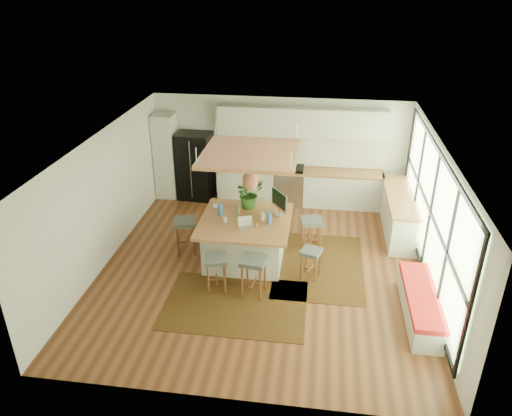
# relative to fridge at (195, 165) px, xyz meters

# --- Properties ---
(floor) EXTENTS (7.00, 7.00, 0.00)m
(floor) POSITION_rel_fridge_xyz_m (2.19, -3.17, -0.93)
(floor) COLOR #542A18
(floor) RESTS_ON ground
(ceiling) EXTENTS (7.00, 7.00, 0.00)m
(ceiling) POSITION_rel_fridge_xyz_m (2.19, -3.17, 1.78)
(ceiling) COLOR white
(ceiling) RESTS_ON ground
(wall_back) EXTENTS (6.50, 0.00, 6.50)m
(wall_back) POSITION_rel_fridge_xyz_m (2.19, 0.33, 0.42)
(wall_back) COLOR silver
(wall_back) RESTS_ON ground
(wall_front) EXTENTS (6.50, 0.00, 6.50)m
(wall_front) POSITION_rel_fridge_xyz_m (2.19, -6.67, 0.42)
(wall_front) COLOR silver
(wall_front) RESTS_ON ground
(wall_left) EXTENTS (0.00, 7.00, 7.00)m
(wall_left) POSITION_rel_fridge_xyz_m (-1.06, -3.17, 0.42)
(wall_left) COLOR silver
(wall_left) RESTS_ON ground
(wall_right) EXTENTS (0.00, 7.00, 7.00)m
(wall_right) POSITION_rel_fridge_xyz_m (5.44, -3.17, 0.42)
(wall_right) COLOR silver
(wall_right) RESTS_ON ground
(window_wall) EXTENTS (0.10, 6.20, 2.60)m
(window_wall) POSITION_rel_fridge_xyz_m (5.41, -3.17, 0.47)
(window_wall) COLOR black
(window_wall) RESTS_ON wall_right
(pantry) EXTENTS (0.55, 0.60, 2.25)m
(pantry) POSITION_rel_fridge_xyz_m (-0.76, 0.01, 0.20)
(pantry) COLOR silver
(pantry) RESTS_ON floor
(back_counter_base) EXTENTS (4.20, 0.60, 0.88)m
(back_counter_base) POSITION_rel_fridge_xyz_m (2.74, 0.01, -0.49)
(back_counter_base) COLOR silver
(back_counter_base) RESTS_ON floor
(back_counter_top) EXTENTS (4.24, 0.64, 0.05)m
(back_counter_top) POSITION_rel_fridge_xyz_m (2.74, 0.01, -0.03)
(back_counter_top) COLOR #945B34
(back_counter_top) RESTS_ON back_counter_base
(backsplash) EXTENTS (4.20, 0.02, 0.80)m
(backsplash) POSITION_rel_fridge_xyz_m (2.74, 0.31, 0.43)
(backsplash) COLOR white
(backsplash) RESTS_ON wall_back
(upper_cabinets) EXTENTS (4.20, 0.34, 0.70)m
(upper_cabinets) POSITION_rel_fridge_xyz_m (2.74, 0.15, 1.22)
(upper_cabinets) COLOR silver
(upper_cabinets) RESTS_ON wall_back
(range) EXTENTS (0.76, 0.62, 1.00)m
(range) POSITION_rel_fridge_xyz_m (2.49, 0.01, -0.43)
(range) COLOR #A5A5AA
(range) RESTS_ON floor
(right_counter_base) EXTENTS (0.60, 2.50, 0.88)m
(right_counter_base) POSITION_rel_fridge_xyz_m (5.12, -1.17, -0.49)
(right_counter_base) COLOR silver
(right_counter_base) RESTS_ON floor
(right_counter_top) EXTENTS (0.64, 2.54, 0.05)m
(right_counter_top) POSITION_rel_fridge_xyz_m (5.12, -1.17, -0.03)
(right_counter_top) COLOR #945B34
(right_counter_top) RESTS_ON right_counter_base
(window_bench) EXTENTS (0.52, 2.00, 0.50)m
(window_bench) POSITION_rel_fridge_xyz_m (5.14, -4.37, -0.68)
(window_bench) COLOR silver
(window_bench) RESTS_ON floor
(ceiling_panel) EXTENTS (1.86, 1.86, 0.80)m
(ceiling_panel) POSITION_rel_fridge_xyz_m (1.89, -2.77, 1.12)
(ceiling_panel) COLOR #945B34
(ceiling_panel) RESTS_ON ceiling
(rug_near) EXTENTS (2.60, 1.80, 0.01)m
(rug_near) POSITION_rel_fridge_xyz_m (1.85, -4.50, -0.92)
(rug_near) COLOR black
(rug_near) RESTS_ON floor
(rug_right) EXTENTS (1.80, 2.60, 0.01)m
(rug_right) POSITION_rel_fridge_xyz_m (3.35, -2.97, -0.92)
(rug_right) COLOR black
(rug_right) RESTS_ON floor
(fridge) EXTENTS (0.93, 0.76, 1.78)m
(fridge) POSITION_rel_fridge_xyz_m (0.00, 0.00, 0.00)
(fridge) COLOR black
(fridge) RESTS_ON floor
(island) EXTENTS (1.85, 1.85, 0.93)m
(island) POSITION_rel_fridge_xyz_m (1.80, -2.90, -0.46)
(island) COLOR #945B34
(island) RESTS_ON floor
(stool_near_left) EXTENTS (0.50, 0.50, 0.70)m
(stool_near_left) POSITION_rel_fridge_xyz_m (1.41, -4.06, -0.57)
(stool_near_left) COLOR #444A4B
(stool_near_left) RESTS_ON floor
(stool_near_right) EXTENTS (0.52, 0.52, 0.78)m
(stool_near_right) POSITION_rel_fridge_xyz_m (2.14, -4.11, -0.57)
(stool_near_right) COLOR #444A4B
(stool_near_right) RESTS_ON floor
(stool_right_front) EXTENTS (0.47, 0.47, 0.63)m
(stool_right_front) POSITION_rel_fridge_xyz_m (3.18, -3.41, -0.57)
(stool_right_front) COLOR #444A4B
(stool_right_front) RESTS_ON floor
(stool_right_back) EXTENTS (0.51, 0.51, 0.74)m
(stool_right_back) POSITION_rel_fridge_xyz_m (3.14, -2.33, -0.57)
(stool_right_back) COLOR #444A4B
(stool_right_back) RESTS_ON floor
(stool_left_side) EXTENTS (0.57, 0.57, 0.78)m
(stool_left_side) POSITION_rel_fridge_xyz_m (0.48, -2.81, -0.57)
(stool_left_side) COLOR #444A4B
(stool_left_side) RESTS_ON floor
(laptop) EXTENTS (0.38, 0.39, 0.22)m
(laptop) POSITION_rel_fridge_xyz_m (1.86, -3.23, 0.12)
(laptop) COLOR #A5A5AA
(laptop) RESTS_ON island
(monitor) EXTENTS (0.51, 0.60, 0.55)m
(monitor) POSITION_rel_fridge_xyz_m (2.46, -2.59, 0.26)
(monitor) COLOR #A5A5AA
(monitor) RESTS_ON island
(microwave) EXTENTS (0.54, 0.37, 0.33)m
(microwave) POSITION_rel_fridge_xyz_m (0.95, -0.03, 0.17)
(microwave) COLOR #A5A5AA
(microwave) RESTS_ON back_counter_top
(island_plant) EXTENTS (0.88, 0.88, 0.51)m
(island_plant) POSITION_rel_fridge_xyz_m (1.79, -2.31, 0.26)
(island_plant) COLOR #1E4C19
(island_plant) RESTS_ON island
(island_bowl) EXTENTS (0.25, 0.25, 0.05)m
(island_bowl) POSITION_rel_fridge_xyz_m (1.13, -2.44, 0.03)
(island_bowl) COLOR silver
(island_bowl) RESTS_ON island
(island_bottle_0) EXTENTS (0.07, 0.07, 0.19)m
(island_bottle_0) POSITION_rel_fridge_xyz_m (1.25, -2.80, 0.10)
(island_bottle_0) COLOR #2F6EBF
(island_bottle_0) RESTS_ON island
(island_bottle_1) EXTENTS (0.07, 0.07, 0.19)m
(island_bottle_1) POSITION_rel_fridge_xyz_m (1.40, -3.05, 0.10)
(island_bottle_1) COLOR #B9BABF
(island_bottle_1) RESTS_ON island
(island_bottle_2) EXTENTS (0.07, 0.07, 0.19)m
(island_bottle_2) POSITION_rel_fridge_xyz_m (2.05, -3.20, 0.10)
(island_bottle_2) COLOR brown
(island_bottle_2) RESTS_ON island
(island_bottle_3) EXTENTS (0.07, 0.07, 0.19)m
(island_bottle_3) POSITION_rel_fridge_xyz_m (2.15, -2.85, 0.10)
(island_bottle_3) COLOR silver
(island_bottle_3) RESTS_ON island
(island_bottle_4) EXTENTS (0.07, 0.07, 0.19)m
(island_bottle_4) POSITION_rel_fridge_xyz_m (1.60, -2.65, 0.10)
(island_bottle_4) COLOR #4E8261
(island_bottle_4) RESTS_ON island
(island_bottle_5) EXTENTS (0.07, 0.07, 0.19)m
(island_bottle_5) POSITION_rel_fridge_xyz_m (2.30, -3.00, 0.10)
(island_bottle_5) COLOR #2F6EBF
(island_bottle_5) RESTS_ON island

